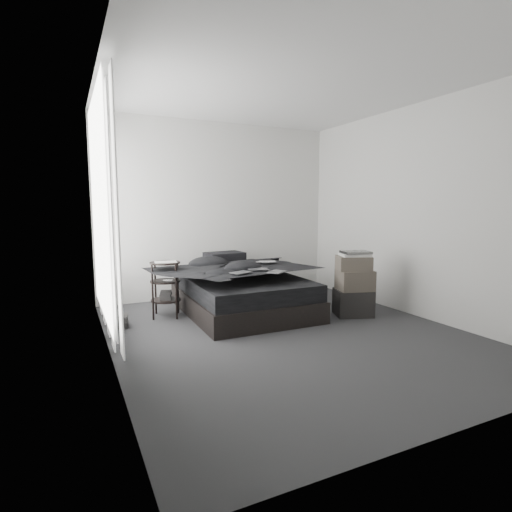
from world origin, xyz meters
name	(u,v)px	position (x,y,z in m)	size (l,w,h in m)	color
floor	(288,333)	(0.00, 0.00, 0.00)	(3.60, 4.20, 0.01)	#313134
ceiling	(290,82)	(0.00, 0.00, 2.60)	(3.60, 4.20, 0.01)	white
wall_back	(219,210)	(0.00, 2.10, 1.30)	(3.60, 0.01, 2.60)	silver
wall_front	(475,218)	(0.00, -2.10, 1.30)	(3.60, 0.01, 2.60)	silver
wall_left	(106,214)	(-1.80, 0.00, 1.30)	(0.01, 4.20, 2.60)	silver
wall_right	(415,211)	(1.80, 0.00, 1.30)	(0.01, 4.20, 2.60)	silver
window_left	(99,207)	(-1.78, 0.90, 1.35)	(0.02, 2.00, 2.30)	white
curtain_left	(105,214)	(-1.73, 0.90, 1.28)	(0.06, 2.12, 2.48)	white
bed	(242,302)	(-0.09, 1.02, 0.13)	(1.42, 1.88, 0.26)	black
mattress	(242,285)	(-0.09, 1.02, 0.36)	(1.37, 1.82, 0.20)	black
duvet	(244,269)	(-0.09, 0.97, 0.56)	(1.39, 1.60, 0.22)	black
pillow_lower	(220,265)	(-0.12, 1.75, 0.52)	(0.56, 0.38, 0.13)	black
pillow_upper	(224,256)	(-0.06, 1.73, 0.64)	(0.53, 0.36, 0.12)	black
laptop	(265,258)	(0.26, 1.06, 0.69)	(0.30, 0.19, 0.02)	silver
comic_a	(241,266)	(-0.32, 0.52, 0.68)	(0.24, 0.15, 0.01)	black
comic_b	(258,263)	(-0.05, 0.65, 0.68)	(0.24, 0.15, 0.01)	black
comic_c	(277,265)	(0.07, 0.38, 0.69)	(0.24, 0.15, 0.01)	black
side_stand	(166,290)	(-1.04, 1.22, 0.34)	(0.37, 0.37, 0.68)	black
papers	(166,262)	(-1.03, 1.21, 0.68)	(0.26, 0.19, 0.01)	white
floor_books	(121,321)	(-1.61, 1.00, 0.08)	(0.15, 0.22, 0.15)	black
box_lower	(353,302)	(1.10, 0.26, 0.16)	(0.44, 0.35, 0.33)	black
box_mid	(355,280)	(1.10, 0.25, 0.45)	(0.41, 0.33, 0.25)	#524A41
box_upper	(354,263)	(1.09, 0.27, 0.66)	(0.39, 0.32, 0.17)	#524A41
art_book_white	(355,255)	(1.10, 0.26, 0.77)	(0.34, 0.27, 0.03)	silver
art_book_snake	(356,252)	(1.10, 0.25, 0.80)	(0.33, 0.26, 0.03)	silver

